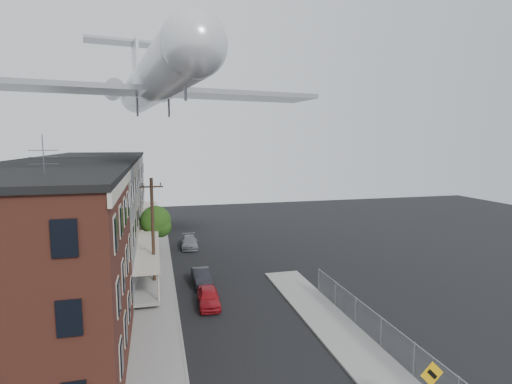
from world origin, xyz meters
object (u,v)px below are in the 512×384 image
car_far (189,242)px  warning_sign (431,382)px  car_near (209,297)px  utility_pole (153,232)px  car_mid (202,277)px  street_tree (157,223)px  airplane (153,81)px

car_far → warning_sign: bearing=-74.6°
warning_sign → car_near: size_ratio=0.73×
utility_pole → car_mid: bearing=-1.1°
car_far → car_mid: bearing=-88.0°
car_near → car_far: 16.55m
street_tree → car_far: size_ratio=1.18×
street_tree → airplane: size_ratio=0.16×
car_near → car_mid: size_ratio=0.99×
utility_pole → warning_sign: bearing=-59.5°
utility_pole → car_near: (3.80, -4.57, -4.02)m
car_near → car_far: (0.00, 16.55, -0.01)m
car_near → car_far: size_ratio=0.87×
warning_sign → airplane: airplane is taller
car_mid → airplane: size_ratio=0.12×
street_tree → car_mid: street_tree is taller
warning_sign → utility_pole: bearing=120.5°
car_far → utility_pole: bearing=-105.6°
car_far → car_near: bearing=-88.0°
warning_sign → car_mid: bearing=111.3°
warning_sign → airplane: (-10.79, 23.16, 15.13)m
utility_pole → street_tree: size_ratio=1.73×
car_far → airplane: (-3.39, -7.84, 16.37)m
car_mid → car_far: bearing=87.9°
car_near → car_mid: 4.50m
car_mid → car_far: same height
car_mid → utility_pole: bearing=176.8°
car_far → airplane: bearing=-111.4°
street_tree → airplane: (0.08, -5.79, 13.56)m
utility_pole → car_mid: size_ratio=2.31×
street_tree → car_mid: bearing=-70.8°
car_near → car_far: bearing=93.0°
utility_pole → car_near: 7.18m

